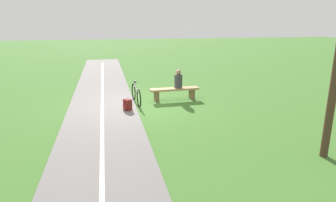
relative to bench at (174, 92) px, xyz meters
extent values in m
plane|color=#3D6B28|center=(1.73, 0.46, -0.36)|extent=(80.00, 80.00, 0.00)
cube|color=#66605E|center=(2.84, 4.46, -0.35)|extent=(3.13, 36.04, 0.02)
cube|color=silver|center=(2.84, 4.46, -0.34)|extent=(0.65, 32.00, 0.00)
cube|color=#A88456|center=(0.00, 0.00, 0.11)|extent=(2.03, 0.50, 0.08)
cube|color=brown|center=(-0.75, -0.04, -0.14)|extent=(0.18, 0.36, 0.43)
cube|color=brown|center=(0.75, 0.04, -0.14)|extent=(0.18, 0.36, 0.43)
cylinder|color=#38383D|center=(-0.16, -0.01, 0.43)|extent=(0.34, 0.34, 0.56)
sphere|color=#9E755B|center=(-0.16, -0.01, 0.80)|extent=(0.21, 0.21, 0.21)
torus|color=black|center=(1.54, 0.74, -0.01)|extent=(0.12, 0.70, 0.69)
torus|color=black|center=(1.65, -0.33, -0.01)|extent=(0.12, 0.70, 0.69)
cylinder|color=silver|center=(1.59, 0.21, 0.28)|extent=(0.13, 0.91, 0.04)
cylinder|color=silver|center=(1.57, 0.37, 0.14)|extent=(0.10, 0.66, 0.33)
cylinder|color=silver|center=(1.61, 0.05, 0.38)|extent=(0.03, 0.03, 0.20)
cube|color=black|center=(1.61, 0.05, 0.49)|extent=(0.10, 0.21, 0.05)
cube|color=maroon|center=(1.98, 1.08, -0.15)|extent=(0.32, 0.35, 0.42)
cube|color=maroon|center=(2.08, 1.15, -0.21)|extent=(0.14, 0.19, 0.19)
cylinder|color=#473323|center=(-2.47, 5.78, 1.69)|extent=(0.18, 0.18, 4.09)
camera|label=1|loc=(2.52, 11.55, 2.86)|focal=31.70mm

